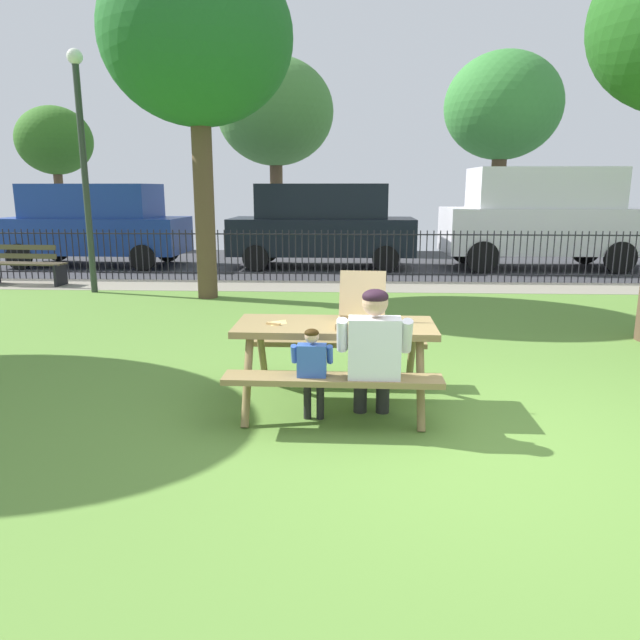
{
  "coord_description": "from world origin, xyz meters",
  "views": [
    {
      "loc": [
        -0.97,
        -4.36,
        1.96
      ],
      "look_at": [
        -1.23,
        1.04,
        0.75
      ],
      "focal_mm": 32.96,
      "sensor_mm": 36.0,
      "label": 1
    }
  ],
  "objects_px": {
    "far_tree_midleft": "(275,113)",
    "far_tree_left": "(55,142)",
    "child_at_table": "(312,367)",
    "tree_by_fence": "(197,39)",
    "parked_car_far_left": "(95,223)",
    "lamp_post_walkway": "(83,150)",
    "far_tree_center": "(503,108)",
    "pizza_slice_on_table": "(277,322)",
    "parked_car_center": "(541,216)",
    "picnic_table_foreground": "(335,342)",
    "parked_car_left": "(322,224)",
    "pizza_box_open": "(361,315)",
    "adult_at_table": "(374,351)",
    "park_bench_left": "(25,265)"
  },
  "relations": [
    {
      "from": "picnic_table_foreground",
      "to": "pizza_slice_on_table",
      "type": "xyz_separation_m",
      "value": [
        -0.52,
        -0.0,
        0.18
      ]
    },
    {
      "from": "tree_by_fence",
      "to": "parked_car_far_left",
      "type": "distance_m",
      "value": 6.79
    },
    {
      "from": "lamp_post_walkway",
      "to": "park_bench_left",
      "type": "bearing_deg",
      "value": 156.68
    },
    {
      "from": "pizza_box_open",
      "to": "picnic_table_foreground",
      "type": "bearing_deg",
      "value": 177.84
    },
    {
      "from": "park_bench_left",
      "to": "far_tree_center",
      "type": "xyz_separation_m",
      "value": [
        11.6,
        8.37,
        4.09
      ]
    },
    {
      "from": "pizza_slice_on_table",
      "to": "parked_car_center",
      "type": "relative_size",
      "value": 0.05
    },
    {
      "from": "far_tree_center",
      "to": "adult_at_table",
      "type": "bearing_deg",
      "value": -106.87
    },
    {
      "from": "pizza_slice_on_table",
      "to": "far_tree_center",
      "type": "height_order",
      "value": "far_tree_center"
    },
    {
      "from": "far_tree_center",
      "to": "parked_car_left",
      "type": "bearing_deg",
      "value": -137.08
    },
    {
      "from": "far_tree_center",
      "to": "lamp_post_walkway",
      "type": "bearing_deg",
      "value": -137.09
    },
    {
      "from": "child_at_table",
      "to": "far_tree_midleft",
      "type": "relative_size",
      "value": 0.14
    },
    {
      "from": "park_bench_left",
      "to": "far_tree_center",
      "type": "distance_m",
      "value": 14.88
    },
    {
      "from": "pizza_box_open",
      "to": "far_tree_left",
      "type": "distance_m",
      "value": 18.24
    },
    {
      "from": "picnic_table_foreground",
      "to": "far_tree_left",
      "type": "distance_m",
      "value": 18.14
    },
    {
      "from": "parked_car_far_left",
      "to": "far_tree_midleft",
      "type": "distance_m",
      "value": 7.38
    },
    {
      "from": "pizza_slice_on_table",
      "to": "far_tree_center",
      "type": "relative_size",
      "value": 0.04
    },
    {
      "from": "child_at_table",
      "to": "far_tree_midleft",
      "type": "bearing_deg",
      "value": 97.9
    },
    {
      "from": "picnic_table_foreground",
      "to": "parked_car_left",
      "type": "height_order",
      "value": "parked_car_left"
    },
    {
      "from": "far_tree_midleft",
      "to": "far_tree_left",
      "type": "bearing_deg",
      "value": 180.0
    },
    {
      "from": "pizza_slice_on_table",
      "to": "adult_at_table",
      "type": "relative_size",
      "value": 0.2
    },
    {
      "from": "parked_car_left",
      "to": "parked_car_center",
      "type": "relative_size",
      "value": 0.97
    },
    {
      "from": "adult_at_table",
      "to": "parked_car_center",
      "type": "bearing_deg",
      "value": 66.24
    },
    {
      "from": "pizza_slice_on_table",
      "to": "parked_car_left",
      "type": "bearing_deg",
      "value": 90.13
    },
    {
      "from": "pizza_slice_on_table",
      "to": "pizza_box_open",
      "type": "bearing_deg",
      "value": -0.4
    },
    {
      "from": "parked_car_far_left",
      "to": "tree_by_fence",
      "type": "bearing_deg",
      "value": -48.16
    },
    {
      "from": "tree_by_fence",
      "to": "parked_car_far_left",
      "type": "bearing_deg",
      "value": 131.84
    },
    {
      "from": "child_at_table",
      "to": "pizza_box_open",
      "type": "bearing_deg",
      "value": 51.56
    },
    {
      "from": "pizza_box_open",
      "to": "far_tree_center",
      "type": "xyz_separation_m",
      "value": [
        4.79,
        14.99,
        3.65
      ]
    },
    {
      "from": "child_at_table",
      "to": "parked_car_far_left",
      "type": "relative_size",
      "value": 0.19
    },
    {
      "from": "pizza_slice_on_table",
      "to": "far_tree_left",
      "type": "relative_size",
      "value": 0.05
    },
    {
      "from": "lamp_post_walkway",
      "to": "far_tree_center",
      "type": "relative_size",
      "value": 0.71
    },
    {
      "from": "far_tree_midleft",
      "to": "far_tree_center",
      "type": "xyz_separation_m",
      "value": [
        7.35,
        0.0,
        0.11
      ]
    },
    {
      "from": "parked_car_far_left",
      "to": "adult_at_table",
      "type": "bearing_deg",
      "value": -56.79
    },
    {
      "from": "lamp_post_walkway",
      "to": "parked_car_left",
      "type": "height_order",
      "value": "lamp_post_walkway"
    },
    {
      "from": "pizza_box_open",
      "to": "adult_at_table",
      "type": "relative_size",
      "value": 0.45
    },
    {
      "from": "pizza_box_open",
      "to": "child_at_table",
      "type": "height_order",
      "value": "pizza_box_open"
    },
    {
      "from": "tree_by_fence",
      "to": "far_tree_midleft",
      "type": "xyz_separation_m",
      "value": [
        0.14,
        9.59,
        -0.03
      ]
    },
    {
      "from": "tree_by_fence",
      "to": "parked_car_center",
      "type": "bearing_deg",
      "value": 31.01
    },
    {
      "from": "picnic_table_foreground",
      "to": "park_bench_left",
      "type": "bearing_deg",
      "value": 134.87
    },
    {
      "from": "pizza_box_open",
      "to": "lamp_post_walkway",
      "type": "xyz_separation_m",
      "value": [
        -5.04,
        5.85,
        1.8
      ]
    },
    {
      "from": "child_at_table",
      "to": "parked_car_left",
      "type": "height_order",
      "value": "parked_car_left"
    },
    {
      "from": "far_tree_midleft",
      "to": "parked_car_center",
      "type": "bearing_deg",
      "value": -35.78
    },
    {
      "from": "far_tree_center",
      "to": "far_tree_midleft",
      "type": "bearing_deg",
      "value": -180.0
    },
    {
      "from": "pizza_slice_on_table",
      "to": "parked_car_left",
      "type": "height_order",
      "value": "parked_car_left"
    },
    {
      "from": "far_tree_center",
      "to": "picnic_table_foreground",
      "type": "bearing_deg",
      "value": -108.55
    },
    {
      "from": "pizza_slice_on_table",
      "to": "parked_car_center",
      "type": "xyz_separation_m",
      "value": [
        5.39,
        9.8,
        0.53
      ]
    },
    {
      "from": "pizza_box_open",
      "to": "child_at_table",
      "type": "xyz_separation_m",
      "value": [
        -0.41,
        -0.52,
        -0.34
      ]
    },
    {
      "from": "pizza_box_open",
      "to": "tree_by_fence",
      "type": "height_order",
      "value": "tree_by_fence"
    },
    {
      "from": "child_at_table",
      "to": "parked_car_center",
      "type": "distance_m",
      "value": 11.51
    },
    {
      "from": "far_tree_midleft",
      "to": "park_bench_left",
      "type": "bearing_deg",
      "value": -116.93
    }
  ]
}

